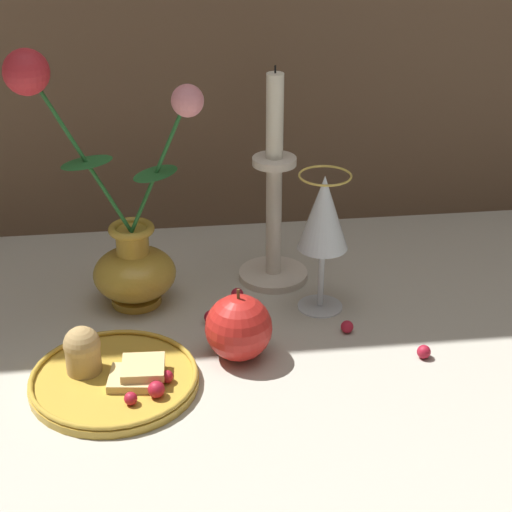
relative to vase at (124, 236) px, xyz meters
The scene contains 10 objects.
ground_plane 0.23m from the vase, 24.41° to the right, with size 2.40×2.40×0.00m, color #B7B2A3.
vase is the anchor object (origin of this frame).
plate_with_pastries 0.20m from the vase, 95.66° to the right, with size 0.20×0.20×0.07m.
wine_glass 0.26m from the vase, ahead, with size 0.07×0.07×0.19m.
candlestick 0.21m from the vase, 12.85° to the left, with size 0.10×0.10×0.31m.
apple_beside_vase 0.21m from the vase, 47.07° to the right, with size 0.08×0.08×0.09m.
berry_near_plate 0.31m from the vase, 21.25° to the right, with size 0.02×0.02×0.02m, color #AD192D.
berry_front_center 0.41m from the vase, 26.17° to the right, with size 0.02×0.02×0.02m, color #AD192D.
berry_by_glass_stem 0.15m from the vase, 31.61° to the right, with size 0.02×0.02×0.02m, color #AD192D.
berry_under_candlestick 0.17m from the vase, ahead, with size 0.02×0.02×0.02m, color #AD192D.
Camera 1 is at (-0.14, -0.92, 0.59)m, focal length 60.00 mm.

